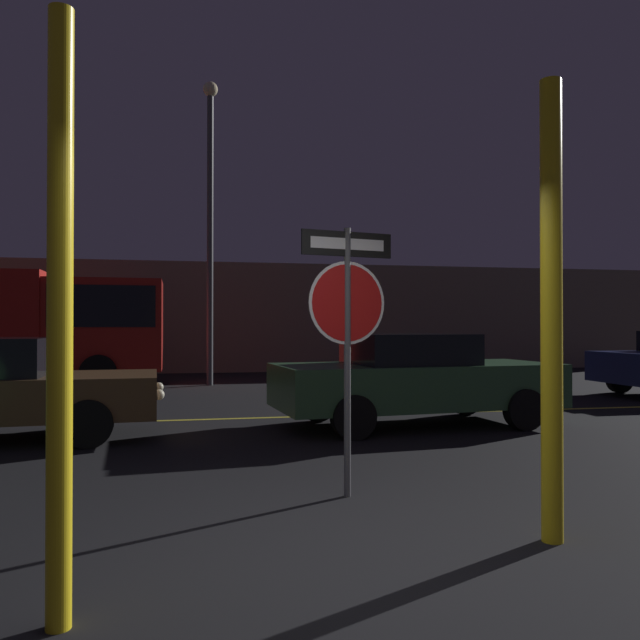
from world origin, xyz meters
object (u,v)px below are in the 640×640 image
(passing_car_3, at_px, (415,379))
(delivery_truck, at_px, (19,322))
(stop_sign, at_px, (347,306))
(street_lamp, at_px, (210,206))
(yellow_pole_left, at_px, (60,317))
(yellow_pole_right, at_px, (551,310))

(passing_car_3, height_order, delivery_truck, delivery_truck)
(stop_sign, height_order, street_lamp, street_lamp)
(street_lamp, bearing_deg, yellow_pole_left, -94.58)
(passing_car_3, relative_size, delivery_truck, 0.61)
(passing_car_3, bearing_deg, street_lamp, -163.86)
(yellow_pole_left, distance_m, street_lamp, 13.30)
(stop_sign, height_order, passing_car_3, stop_sign)
(stop_sign, bearing_deg, yellow_pole_left, -145.74)
(yellow_pole_right, relative_size, delivery_truck, 0.45)
(yellow_pole_right, bearing_deg, delivery_truck, 118.21)
(yellow_pole_right, height_order, street_lamp, street_lamp)
(delivery_truck, bearing_deg, stop_sign, 24.93)
(stop_sign, relative_size, yellow_pole_right, 0.73)
(stop_sign, distance_m, yellow_pole_left, 2.86)
(stop_sign, distance_m, delivery_truck, 12.37)
(stop_sign, relative_size, street_lamp, 0.30)
(stop_sign, height_order, yellow_pole_right, yellow_pole_right)
(stop_sign, xyz_separation_m, street_lamp, (-0.95, 10.85, 2.92))
(yellow_pole_right, height_order, passing_car_3, yellow_pole_right)
(delivery_truck, bearing_deg, yellow_pole_left, 13.50)
(passing_car_3, xyz_separation_m, street_lamp, (-2.88, 7.24, 3.89))
(yellow_pole_right, xyz_separation_m, delivery_truck, (-6.68, 12.45, -0.00))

